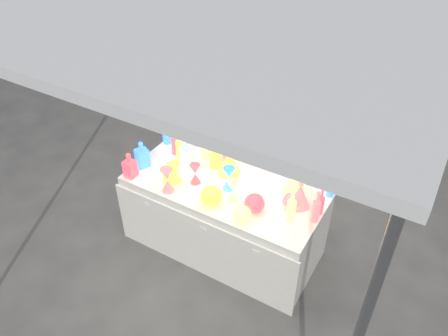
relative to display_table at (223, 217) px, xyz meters
The scene contains 33 objects.
ground 0.37m from the display_table, 90.00° to the left, with size 80.00×80.00×0.00m, color slate.
display_table is the anchor object (origin of this frame).
cardboard_box_closed 2.73m from the display_table, 107.98° to the left, with size 0.55×0.40×0.40m, color #8F6440.
cardboard_box_flat 2.84m from the display_table, 80.05° to the left, with size 0.65×0.47×0.06m, color #8F6440.
bottle_0 0.80m from the display_table, 164.12° to the left, with size 0.07×0.07×0.29m, color red, non-canonical shape.
bottle_1 1.07m from the display_table, 159.95° to the left, with size 0.09×0.09×0.38m, color #1B9852, non-canonical shape.
bottle_2 0.90m from the display_table, 162.76° to the left, with size 0.08×0.08×0.38m, color #D75716, non-canonical shape.
bottle_3 0.61m from the display_table, 114.61° to the left, with size 0.09×0.09×0.34m, color #241BA0, non-canonical shape.
bottle_4 0.69m from the display_table, 144.83° to the left, with size 0.07×0.07×0.30m, color #177390, non-canonical shape.
bottle_5 0.72m from the display_table, behind, with size 0.09×0.09×0.41m, color #BE2683, non-canonical shape.
bottle_6 0.61m from the display_table, 139.02° to the left, with size 0.08×0.08×0.31m, color red, non-canonical shape.
bottle_7 0.88m from the display_table, 161.48° to the left, with size 0.08×0.08×0.36m, color #1B9852, non-canonical shape.
decanter_0 0.69m from the display_table, 153.55° to the right, with size 0.10×0.10×0.25m, color red, non-canonical shape.
decanter_1 1.00m from the display_table, 159.48° to the right, with size 0.10×0.10×0.25m, color #D75716, non-canonical shape.
decanter_2 0.97m from the display_table, behind, with size 0.11×0.11×0.27m, color #1B9852, non-canonical shape.
hourglass_0 0.54m from the display_table, 161.90° to the right, with size 0.10×0.10×0.20m, color #D75716, non-canonical shape.
hourglass_1 0.69m from the display_table, 142.98° to the right, with size 0.12×0.12×0.23m, color #241BA0, non-canonical shape.
hourglass_2 0.51m from the display_table, 34.36° to the right, with size 0.10×0.10×0.20m, color #177390, non-canonical shape.
hourglass_3 0.52m from the display_table, 114.66° to the right, with size 0.11×0.11×0.22m, color #BE2683, non-canonical shape.
hourglass_4 0.64m from the display_table, 159.41° to the right, with size 0.10×0.10×0.20m, color red, non-canonical shape.
hourglass_5 0.49m from the display_table, ahead, with size 0.11×0.11×0.23m, color #1B9852, non-canonical shape.
globe_0 0.52m from the display_table, 83.75° to the right, with size 0.19×0.19×0.15m, color red, non-canonical shape.
globe_1 0.63m from the display_table, 40.35° to the right, with size 0.15×0.15×0.12m, color #177390, non-canonical shape.
globe_2 0.60m from the display_table, 20.51° to the right, with size 0.18×0.18×0.14m, color #D75716, non-canonical shape.
globe_3 0.78m from the display_table, ahead, with size 0.17×0.17×0.13m, color #241BA0, non-canonical shape.
lampshade_0 0.62m from the display_table, 124.09° to the left, with size 0.22×0.22×0.26m, color #E8FA34, non-canonical shape.
lampshade_1 0.54m from the display_table, 105.63° to the left, with size 0.21×0.21×0.25m, color #E8FA34, non-canonical shape.
lampshade_2 0.84m from the display_table, ahead, with size 0.20×0.20×0.23m, color #241BA0, non-canonical shape.
lampshade_3 0.81m from the display_table, 23.72° to the left, with size 0.23×0.23×0.27m, color #177390, non-canonical shape.
bottle_8 1.07m from the display_table, 23.18° to the left, with size 0.06×0.06×0.29m, color #1B9852, non-canonical shape.
bottle_9 1.00m from the display_table, ahead, with size 0.06×0.06×0.26m, color #D75716, non-canonical shape.
bottle_10 1.01m from the display_table, ahead, with size 0.07×0.07×0.31m, color #241BA0, non-canonical shape.
bottle_11 0.87m from the display_table, ahead, with size 0.07×0.07×0.31m, color #177390, non-canonical shape.
Camera 1 is at (1.54, -2.58, 3.25)m, focal length 35.00 mm.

